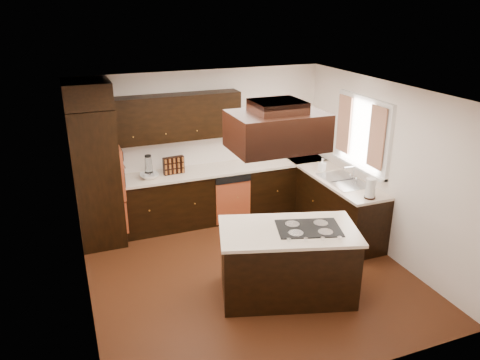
{
  "coord_description": "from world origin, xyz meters",
  "views": [
    {
      "loc": [
        -2.14,
        -5.16,
        3.53
      ],
      "look_at": [
        0.1,
        0.6,
        1.15
      ],
      "focal_mm": 35.0,
      "sensor_mm": 36.0,
      "label": 1
    }
  ],
  "objects_px": {
    "island": "(287,263)",
    "spice_rack": "(174,165)",
    "range_hood": "(277,131)",
    "oven_column": "(97,177)"
  },
  "relations": [
    {
      "from": "spice_rack",
      "to": "range_hood",
      "type": "bearing_deg",
      "value": -81.29
    },
    {
      "from": "spice_rack",
      "to": "oven_column",
      "type": "bearing_deg",
      "value": 177.78
    },
    {
      "from": "oven_column",
      "to": "spice_rack",
      "type": "bearing_deg",
      "value": 4.94
    },
    {
      "from": "range_hood",
      "to": "spice_rack",
      "type": "height_order",
      "value": "range_hood"
    },
    {
      "from": "island",
      "to": "spice_rack",
      "type": "relative_size",
      "value": 4.78
    },
    {
      "from": "range_hood",
      "to": "spice_rack",
      "type": "bearing_deg",
      "value": 105.88
    },
    {
      "from": "oven_column",
      "to": "spice_rack",
      "type": "height_order",
      "value": "oven_column"
    },
    {
      "from": "island",
      "to": "range_hood",
      "type": "bearing_deg",
      "value": 173.53
    },
    {
      "from": "oven_column",
      "to": "range_hood",
      "type": "distance_m",
      "value": 3.13
    },
    {
      "from": "oven_column",
      "to": "range_hood",
      "type": "height_order",
      "value": "range_hood"
    }
  ]
}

